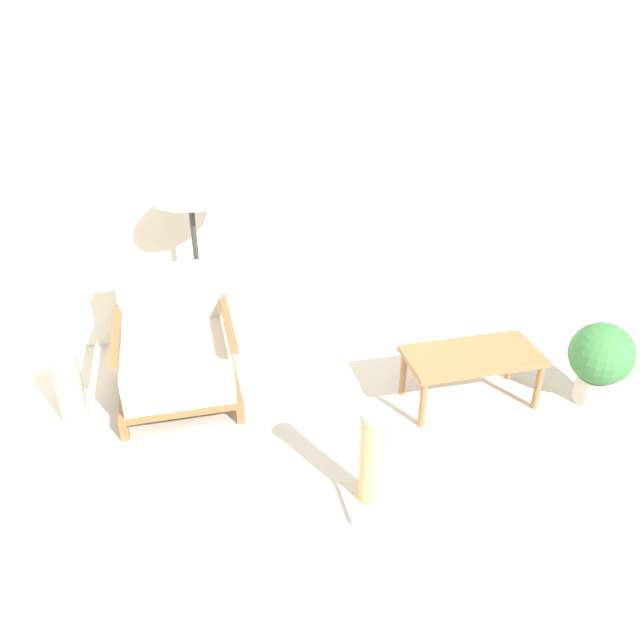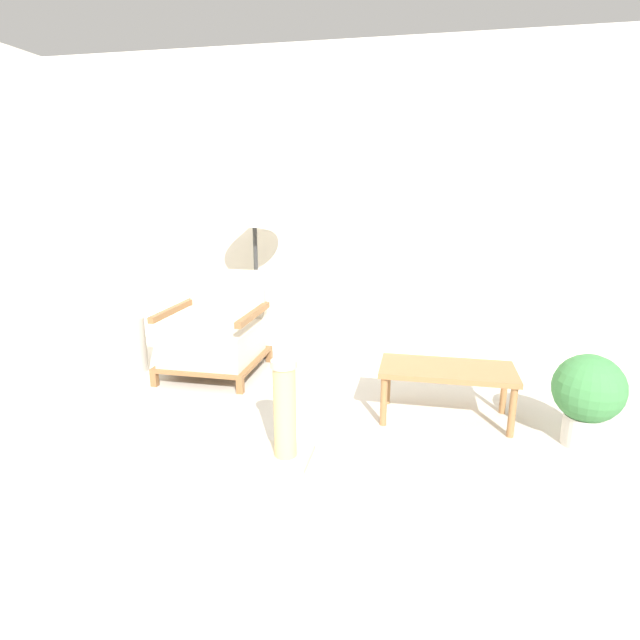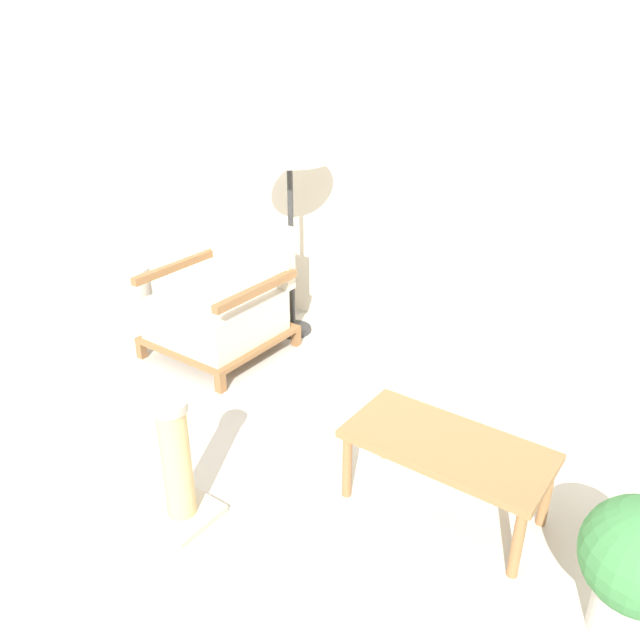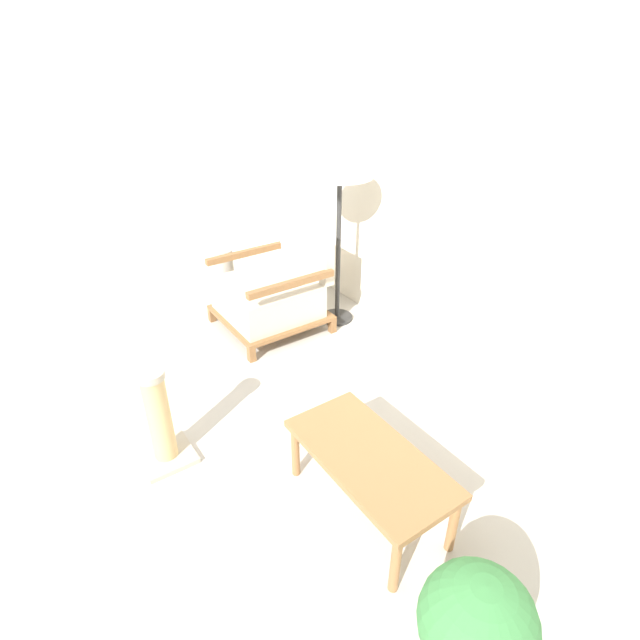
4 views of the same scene
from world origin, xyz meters
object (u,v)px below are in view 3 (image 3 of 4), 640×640
Objects in this scene: vase at (141,299)px; potted_plant at (639,564)px; coffee_table at (447,451)px; floor_lamp at (289,152)px; scratching_post at (177,470)px; armchair at (221,307)px.

potted_plant is at bearing -10.32° from vase.
coffee_table is 1.87× the size of vase.
scratching_post is (0.74, -1.73, -0.99)m from floor_lamp.
armchair is 1.37× the size of scratching_post.
vase is 0.78× the size of scratching_post.
vase reaches higher than coffee_table.
floor_lamp is 1.63× the size of coffee_table.
vase is (-0.67, -0.11, -0.08)m from armchair.
floor_lamp reaches higher than coffee_table.
armchair is 0.94× the size of coffee_table.
armchair reaches higher than scratching_post.
potted_plant is (2.45, -1.20, -0.92)m from floor_lamp.
armchair is at bearing -112.86° from floor_lamp.
armchair is 0.68m from vase.
floor_lamp is 2.88m from potted_plant.
vase is (-0.88, -0.60, -1.02)m from floor_lamp.
floor_lamp reaches higher than potted_plant.
floor_lamp is at bearing 113.15° from scratching_post.
vase is 3.39m from potted_plant.
potted_plant is (3.33, -0.61, 0.10)m from vase.
armchair is 1.76× the size of vase.
potted_plant is (2.66, -0.72, 0.02)m from armchair.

